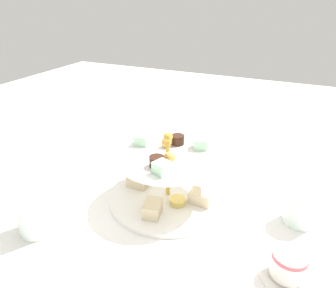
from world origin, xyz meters
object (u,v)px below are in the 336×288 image
water_glass_tall_right (32,204)px  teacup_with_saucer (288,266)px  tiered_serving_stand (168,179)px  water_glass_short_left (301,207)px  butter_knife_left (111,144)px

water_glass_tall_right → teacup_with_saucer: 0.48m
water_glass_tall_right → teacup_with_saucer: (0.47, 0.09, -0.04)m
tiered_serving_stand → water_glass_tall_right: 0.28m
water_glass_tall_right → water_glass_short_left: bearing=27.0°
water_glass_short_left → butter_knife_left: 0.58m
butter_knife_left → tiered_serving_stand: bearing=79.1°
water_glass_tall_right → water_glass_short_left: 0.53m
tiered_serving_stand → teacup_with_saucer: size_ratio=3.03×
tiered_serving_stand → teacup_with_saucer: bearing=-24.0°
water_glass_tall_right → butter_knife_left: water_glass_tall_right is taller
tiered_serving_stand → water_glass_short_left: (0.28, 0.03, -0.01)m
teacup_with_saucer → butter_knife_left: teacup_with_saucer is taller
tiered_serving_stand → teacup_with_saucer: (0.27, -0.12, -0.03)m
water_glass_short_left → teacup_with_saucer: water_glass_short_left is taller
water_glass_tall_right → teacup_with_saucer: water_glass_tall_right is taller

